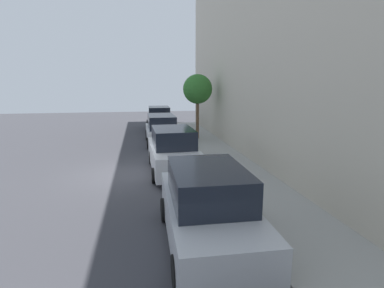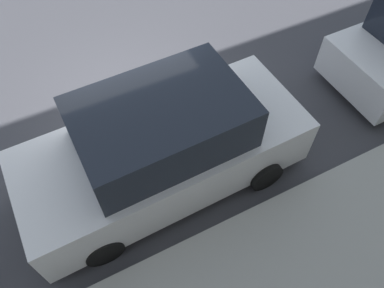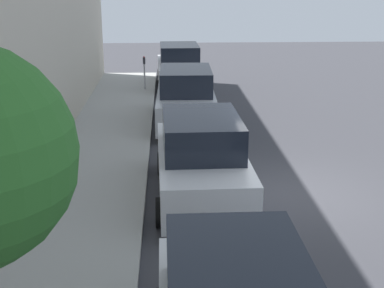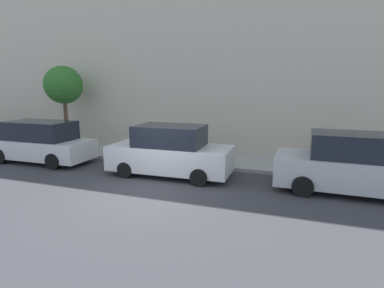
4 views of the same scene
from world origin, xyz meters
TOP-DOWN VIEW (x-y plane):
  - ground_plane at (0.00, 0.00)m, footprint 60.00×60.00m
  - parked_suv_third at (2.19, 0.11)m, footprint 2.08×4.84m

SIDE VIEW (x-z plane):
  - ground_plane at x=0.00m, z-range 0.00..0.00m
  - parked_suv_third at x=2.19m, z-range -0.06..1.92m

